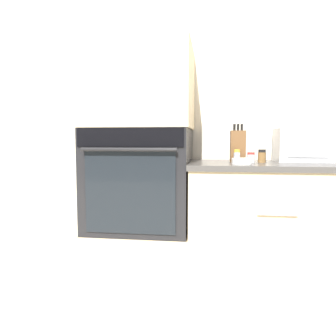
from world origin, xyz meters
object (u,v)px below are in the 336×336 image
(microwave, at_px, (306,145))
(knife_block, at_px, (238,146))
(condiment_jar_mid, at_px, (262,156))
(condiment_jar_near, at_px, (251,158))
(condiment_jar_far, at_px, (237,156))
(wall_oven, at_px, (141,178))
(bowl, at_px, (242,161))

(microwave, bearing_deg, knife_block, -170.80)
(microwave, relative_size, condiment_jar_mid, 4.64)
(condiment_jar_near, relative_size, condiment_jar_far, 0.78)
(wall_oven, distance_m, condiment_jar_near, 0.75)
(knife_block, bearing_deg, condiment_jar_mid, -19.08)
(wall_oven, height_order, bowl, wall_oven)
(condiment_jar_mid, bearing_deg, condiment_jar_far, -163.71)
(wall_oven, height_order, condiment_jar_mid, wall_oven)
(microwave, bearing_deg, bowl, -149.08)
(bowl, distance_m, condiment_jar_far, 0.10)
(condiment_jar_near, bearing_deg, microwave, 20.11)
(bowl, xyz_separation_m, condiment_jar_near, (0.07, 0.13, 0.01))
(knife_block, relative_size, condiment_jar_mid, 2.97)
(condiment_jar_mid, relative_size, condiment_jar_far, 0.99)
(bowl, height_order, condiment_jar_near, condiment_jar_near)
(wall_oven, xyz_separation_m, condiment_jar_near, (0.74, -0.01, 0.15))
(knife_block, xyz_separation_m, condiment_jar_far, (-0.01, -0.10, -0.06))
(condiment_jar_mid, bearing_deg, microwave, 22.42)
(microwave, xyz_separation_m, bowl, (-0.45, -0.27, -0.09))
(condiment_jar_near, bearing_deg, condiment_jar_mid, 9.36)
(condiment_jar_far, bearing_deg, microwave, 20.35)
(microwave, xyz_separation_m, knife_block, (-0.46, -0.07, -0.01))
(wall_oven, xyz_separation_m, condiment_jar_far, (0.65, -0.05, 0.16))
(microwave, bearing_deg, condiment_jar_near, -159.89)
(bowl, distance_m, condiment_jar_near, 0.15)
(condiment_jar_mid, bearing_deg, condiment_jar_near, -170.64)
(microwave, relative_size, knife_block, 1.56)
(bowl, xyz_separation_m, condiment_jar_far, (-0.02, 0.09, 0.02))
(bowl, xyz_separation_m, condiment_jar_mid, (0.14, 0.14, 0.02))
(wall_oven, bearing_deg, condiment_jar_mid, 0.03)
(wall_oven, bearing_deg, condiment_jar_near, -0.88)
(condiment_jar_near, bearing_deg, bowl, -118.36)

